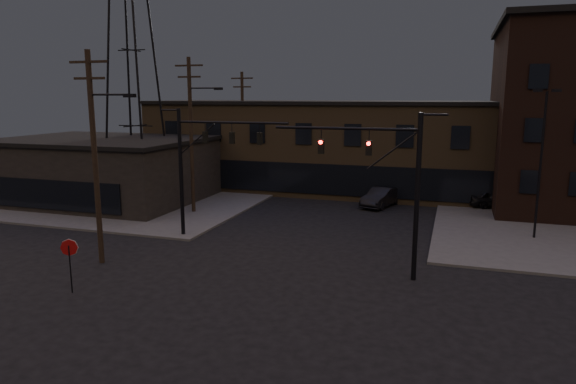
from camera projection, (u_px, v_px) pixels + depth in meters
The scene contains 14 objects.
ground at pixel (254, 298), 22.56m from camera, with size 140.00×140.00×0.00m, color black.
sidewalk_nw at pixel (128, 187), 49.82m from camera, with size 30.00×30.00×0.15m, color #474744.
building_row at pixel (365, 148), 47.98m from camera, with size 40.00×12.00×8.00m, color brown.
building_left at pixel (104, 171), 43.16m from camera, with size 16.00×12.00×5.00m, color black.
traffic_signal_near at pixel (393, 178), 24.22m from camera, with size 7.12×0.24×8.00m.
traffic_signal_far at pixel (199, 158), 31.17m from camera, with size 7.12×0.24×8.00m.
stop_sign at pixel (69, 253), 22.81m from camera, with size 0.72×0.33×2.48m.
utility_pole_near at pixel (95, 153), 26.23m from camera, with size 3.70×0.28×11.00m.
utility_pole_mid at pixel (192, 132), 37.70m from camera, with size 3.70×0.28×11.50m.
utility_pole_far at pixel (243, 127), 49.30m from camera, with size 2.20×0.28×11.00m.
transmission_tower at pixel (131, 50), 42.58m from camera, with size 7.00×7.00×25.00m, color black, non-canonical shape.
lot_light_a at pixel (542, 151), 30.65m from camera, with size 1.50×0.28×9.14m.
parked_car_lot_a at pixel (497, 198), 40.03m from camera, with size 1.69×4.20×1.43m, color black.
car_crossing at pixel (381, 197), 41.10m from camera, with size 1.62×4.64×1.53m, color black.
Camera 1 is at (8.08, -19.79, 8.71)m, focal length 32.00 mm.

